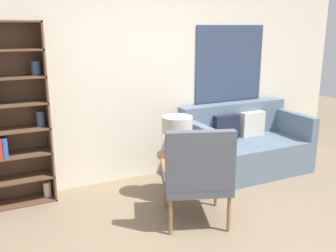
# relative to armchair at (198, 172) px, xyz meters

# --- Properties ---
(wall_back) EXTENTS (6.40, 0.08, 2.70)m
(wall_back) POSITION_rel_armchair_xyz_m (-0.02, 1.49, 0.78)
(wall_back) COLOR silver
(wall_back) RESTS_ON ground_plane
(armchair) EXTENTS (0.82, 0.81, 1.02)m
(armchair) POSITION_rel_armchair_xyz_m (0.00, 0.00, 0.00)
(armchair) COLOR olive
(armchair) RESTS_ON ground_plane
(couch) EXTENTS (1.67, 0.89, 0.90)m
(couch) POSITION_rel_armchair_xyz_m (1.34, 1.03, -0.24)
(couch) COLOR slate
(couch) RESTS_ON ground_plane
(side_table) EXTENTS (0.51, 0.51, 0.53)m
(side_table) POSITION_rel_armchair_xyz_m (0.15, 0.67, -0.10)
(side_table) COLOR #99704C
(side_table) RESTS_ON ground_plane
(table_lamp) EXTENTS (0.34, 0.34, 0.45)m
(table_lamp) POSITION_rel_armchair_xyz_m (0.09, 0.63, 0.25)
(table_lamp) COLOR #2D2D33
(table_lamp) RESTS_ON side_table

